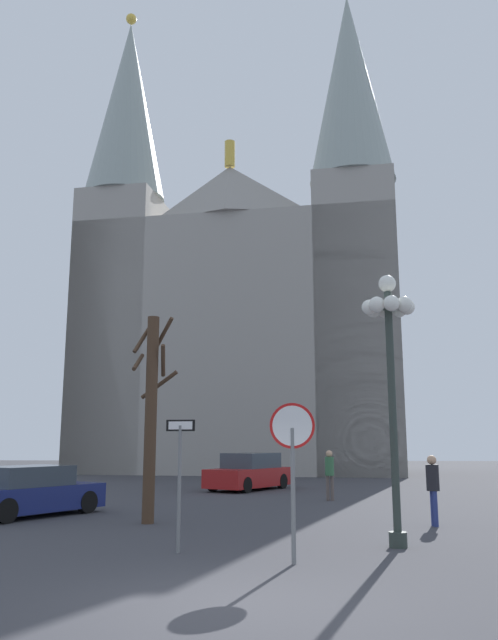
{
  "coord_description": "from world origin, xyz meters",
  "views": [
    {
      "loc": [
        0.67,
        -8.7,
        2.09
      ],
      "look_at": [
        -0.59,
        17.5,
        7.12
      ],
      "focal_mm": 35.4,
      "sensor_mm": 36.0,
      "label": 1
    }
  ],
  "objects_px": {
    "pedestrian_standing": "(433,483)",
    "cathedral": "(239,302)",
    "one_way_arrow_sign": "(180,470)",
    "street_lamp": "(390,348)",
    "pedestrian_walking": "(330,470)",
    "stop_sign": "(293,449)",
    "parked_car_far_red": "(249,473)",
    "parked_car_near_navy": "(30,492)",
    "bare_tree": "(151,410)"
  },
  "relations": [
    {
      "from": "pedestrian_walking",
      "to": "cathedral",
      "type": "bearing_deg",
      "value": 103.01
    },
    {
      "from": "one_way_arrow_sign",
      "to": "parked_car_far_red",
      "type": "xyz_separation_m",
      "value": [
        0.61,
        15.67,
        -0.8
      ]
    },
    {
      "from": "street_lamp",
      "to": "parked_car_far_red",
      "type": "xyz_separation_m",
      "value": [
        -3.67,
        14.84,
        -3.29
      ]
    },
    {
      "from": "pedestrian_standing",
      "to": "parked_car_near_navy",
      "type": "bearing_deg",
      "value": 171.86
    },
    {
      "from": "street_lamp",
      "to": "pedestrian_standing",
      "type": "xyz_separation_m",
      "value": [
        1.49,
        3.22,
        -2.97
      ]
    },
    {
      "from": "one_way_arrow_sign",
      "to": "pedestrian_walking",
      "type": "height_order",
      "value": "one_way_arrow_sign"
    },
    {
      "from": "bare_tree",
      "to": "pedestrian_walking",
      "type": "bearing_deg",
      "value": 51.58
    },
    {
      "from": "pedestrian_standing",
      "to": "parked_car_far_red",
      "type": "bearing_deg",
      "value": 113.97
    },
    {
      "from": "one_way_arrow_sign",
      "to": "parked_car_near_navy",
      "type": "relative_size",
      "value": 0.56
    },
    {
      "from": "cathedral",
      "to": "pedestrian_standing",
      "type": "distance_m",
      "value": 29.09
    },
    {
      "from": "street_lamp",
      "to": "stop_sign",
      "type": "bearing_deg",
      "value": -139.04
    },
    {
      "from": "street_lamp",
      "to": "bare_tree",
      "type": "height_order",
      "value": "street_lamp"
    },
    {
      "from": "cathedral",
      "to": "parked_car_near_navy",
      "type": "height_order",
      "value": "cathedral"
    },
    {
      "from": "bare_tree",
      "to": "pedestrian_walking",
      "type": "relative_size",
      "value": 3.14
    },
    {
      "from": "cathedral",
      "to": "stop_sign",
      "type": "height_order",
      "value": "cathedral"
    },
    {
      "from": "parked_car_near_navy",
      "to": "pedestrian_walking",
      "type": "distance_m",
      "value": 10.26
    },
    {
      "from": "bare_tree",
      "to": "street_lamp",
      "type": "bearing_deg",
      "value": -31.03
    },
    {
      "from": "bare_tree",
      "to": "pedestrian_walking",
      "type": "xyz_separation_m",
      "value": [
        5.18,
        6.53,
        -1.82
      ]
    },
    {
      "from": "cathedral",
      "to": "one_way_arrow_sign",
      "type": "distance_m",
      "value": 31.99
    },
    {
      "from": "stop_sign",
      "to": "pedestrian_standing",
      "type": "distance_m",
      "value": 6.28
    },
    {
      "from": "bare_tree",
      "to": "parked_car_far_red",
      "type": "relative_size",
      "value": 1.18
    },
    {
      "from": "stop_sign",
      "to": "one_way_arrow_sign",
      "type": "relative_size",
      "value": 1.11
    },
    {
      "from": "parked_car_near_navy",
      "to": "bare_tree",
      "type": "bearing_deg",
      "value": -19.98
    },
    {
      "from": "street_lamp",
      "to": "bare_tree",
      "type": "bearing_deg",
      "value": 148.97
    },
    {
      "from": "one_way_arrow_sign",
      "to": "bare_tree",
      "type": "bearing_deg",
      "value": 108.86
    },
    {
      "from": "stop_sign",
      "to": "parked_car_far_red",
      "type": "relative_size",
      "value": 0.59
    },
    {
      "from": "parked_car_far_red",
      "to": "street_lamp",
      "type": "bearing_deg",
      "value": -76.1
    },
    {
      "from": "cathedral",
      "to": "parked_car_near_navy",
      "type": "distance_m",
      "value": 27.4
    },
    {
      "from": "cathedral",
      "to": "one_way_arrow_sign",
      "type": "height_order",
      "value": "cathedral"
    },
    {
      "from": "pedestrian_standing",
      "to": "cathedral",
      "type": "bearing_deg",
      "value": 104.03
    },
    {
      "from": "cathedral",
      "to": "stop_sign",
      "type": "bearing_deg",
      "value": -84.59
    },
    {
      "from": "one_way_arrow_sign",
      "to": "street_lamp",
      "type": "height_order",
      "value": "street_lamp"
    },
    {
      "from": "street_lamp",
      "to": "parked_car_near_navy",
      "type": "height_order",
      "value": "street_lamp"
    },
    {
      "from": "street_lamp",
      "to": "parked_car_near_navy",
      "type": "distance_m",
      "value": 11.07
    },
    {
      "from": "pedestrian_walking",
      "to": "pedestrian_standing",
      "type": "bearing_deg",
      "value": -73.06
    },
    {
      "from": "parked_car_near_navy",
      "to": "parked_car_far_red",
      "type": "bearing_deg",
      "value": 60.36
    },
    {
      "from": "one_way_arrow_sign",
      "to": "pedestrian_standing",
      "type": "xyz_separation_m",
      "value": [
        5.77,
        4.05,
        -0.48
      ]
    },
    {
      "from": "stop_sign",
      "to": "cathedral",
      "type": "bearing_deg",
      "value": 95.41
    },
    {
      "from": "bare_tree",
      "to": "stop_sign",
      "type": "bearing_deg",
      "value": -55.53
    },
    {
      "from": "bare_tree",
      "to": "pedestrian_standing",
      "type": "xyz_separation_m",
      "value": [
        7.23,
        -0.23,
        -1.83
      ]
    },
    {
      "from": "pedestrian_walking",
      "to": "pedestrian_standing",
      "type": "height_order",
      "value": "pedestrian_walking"
    },
    {
      "from": "stop_sign",
      "to": "parked_car_near_navy",
      "type": "xyz_separation_m",
      "value": [
        -7.29,
        6.62,
        -1.29
      ]
    },
    {
      "from": "cathedral",
      "to": "bare_tree",
      "type": "height_order",
      "value": "cathedral"
    },
    {
      "from": "one_way_arrow_sign",
      "to": "street_lamp",
      "type": "xyz_separation_m",
      "value": [
        4.28,
        0.83,
        2.49
      ]
    },
    {
      "from": "cathedral",
      "to": "pedestrian_standing",
      "type": "xyz_separation_m",
      "value": [
        6.58,
        -26.32,
        -10.52
      ]
    },
    {
      "from": "cathedral",
      "to": "bare_tree",
      "type": "bearing_deg",
      "value": -91.44
    },
    {
      "from": "bare_tree",
      "to": "parked_car_far_red",
      "type": "xyz_separation_m",
      "value": [
        2.07,
        11.39,
        -2.16
      ]
    },
    {
      "from": "stop_sign",
      "to": "pedestrian_walking",
      "type": "relative_size",
      "value": 1.57
    },
    {
      "from": "parked_car_near_navy",
      "to": "cathedral",
      "type": "bearing_deg",
      "value": 80.12
    },
    {
      "from": "parked_car_near_navy",
      "to": "stop_sign",
      "type": "bearing_deg",
      "value": -42.23
    }
  ]
}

